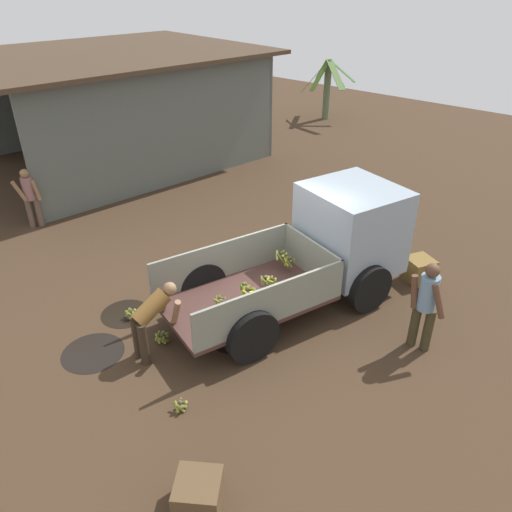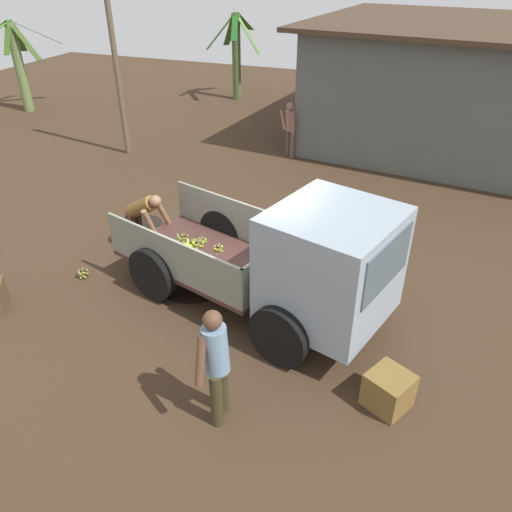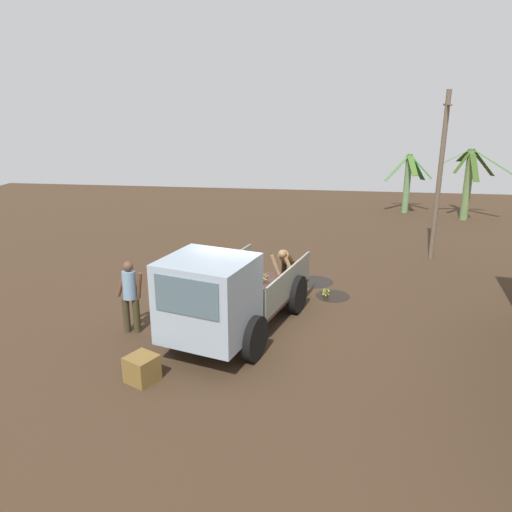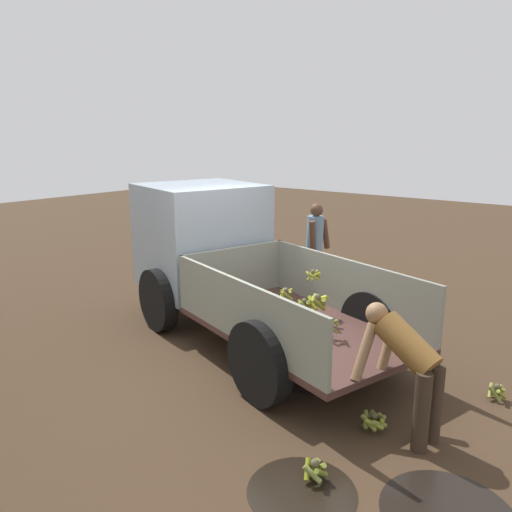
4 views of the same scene
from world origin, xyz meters
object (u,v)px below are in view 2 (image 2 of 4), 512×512
object	(u,v)px
person_worker_loading	(142,215)
banana_bunch_on_ground_0	(82,273)
banana_bunch_on_ground_1	(187,223)
banana_bunch_on_ground_2	(161,243)
utility_pole	(114,53)
person_bystander_near_shed	(290,127)
cargo_truck	(303,265)
person_foreground_visitor	(216,362)
wooden_crate_1	(388,390)

from	to	relation	value
person_worker_loading	banana_bunch_on_ground_0	bearing A→B (deg)	-103.70
banana_bunch_on_ground_1	banana_bunch_on_ground_2	world-z (taller)	banana_bunch_on_ground_2
utility_pole	person_bystander_near_shed	xyz separation A→B (m)	(4.48, 1.45, -1.91)
person_worker_loading	person_bystander_near_shed	bearing A→B (deg)	90.24
utility_pole	banana_bunch_on_ground_1	xyz separation A→B (m)	(3.73, -3.46, -2.65)
cargo_truck	utility_pole	distance (m)	9.12
utility_pole	person_bystander_near_shed	size ratio (longest dim) A/B	3.52
person_foreground_visitor	banana_bunch_on_ground_0	size ratio (longest dim) A/B	8.38
person_foreground_visitor	wooden_crate_1	size ratio (longest dim) A/B	3.25
banana_bunch_on_ground_0	utility_pole	bearing A→B (deg)	115.86
person_bystander_near_shed	banana_bunch_on_ground_1	distance (m)	5.02
cargo_truck	banana_bunch_on_ground_0	bearing A→B (deg)	-161.66
banana_bunch_on_ground_2	wooden_crate_1	size ratio (longest dim) A/B	0.51
cargo_truck	banana_bunch_on_ground_1	bearing A→B (deg)	161.15
person_foreground_visitor	wooden_crate_1	distance (m)	2.31
wooden_crate_1	banana_bunch_on_ground_2	bearing A→B (deg)	152.85
cargo_truck	banana_bunch_on_ground_0	size ratio (longest dim) A/B	24.71
cargo_truck	banana_bunch_on_ground_2	distance (m)	3.64
banana_bunch_on_ground_1	wooden_crate_1	xyz separation A→B (m)	(4.73, -3.45, 0.15)
banana_bunch_on_ground_1	cargo_truck	bearing A→B (deg)	-35.29
person_foreground_visitor	person_worker_loading	bearing A→B (deg)	-53.75
person_worker_loading	person_bystander_near_shed	size ratio (longest dim) A/B	0.83
banana_bunch_on_ground_0	banana_bunch_on_ground_2	world-z (taller)	banana_bunch_on_ground_2
cargo_truck	wooden_crate_1	bearing A→B (deg)	-21.35
person_foreground_visitor	cargo_truck	bearing A→B (deg)	-108.66
wooden_crate_1	cargo_truck	bearing A→B (deg)	142.20
banana_bunch_on_ground_0	person_worker_loading	bearing A→B (deg)	65.94
person_worker_loading	banana_bunch_on_ground_2	distance (m)	0.71
banana_bunch_on_ground_1	wooden_crate_1	distance (m)	5.86
banana_bunch_on_ground_2	banana_bunch_on_ground_0	bearing A→B (deg)	-120.07
person_worker_loading	person_bystander_near_shed	distance (m)	6.13
banana_bunch_on_ground_0	person_foreground_visitor	bearing A→B (deg)	-28.96
person_bystander_near_shed	wooden_crate_1	size ratio (longest dim) A/B	2.94
person_worker_loading	wooden_crate_1	world-z (taller)	person_worker_loading
person_worker_loading	utility_pole	bearing A→B (deg)	136.96
person_foreground_visitor	banana_bunch_on_ground_1	size ratio (longest dim) A/B	7.73
person_bystander_near_shed	banana_bunch_on_ground_1	world-z (taller)	person_bystander_near_shed
banana_bunch_on_ground_2	cargo_truck	bearing A→B (deg)	-21.25
utility_pole	person_foreground_visitor	world-z (taller)	utility_pole
person_bystander_near_shed	utility_pole	bearing A→B (deg)	-33.29
utility_pole	person_worker_loading	xyz separation A→B (m)	(3.41, -4.59, -1.99)
wooden_crate_1	person_foreground_visitor	bearing A→B (deg)	-154.52
wooden_crate_1	banana_bunch_on_ground_1	bearing A→B (deg)	143.87
utility_pole	banana_bunch_on_ground_0	world-z (taller)	utility_pole
person_foreground_visitor	banana_bunch_on_ground_0	world-z (taller)	person_foreground_visitor
person_foreground_visitor	person_bystander_near_shed	size ratio (longest dim) A/B	1.11
person_bystander_near_shed	person_foreground_visitor	bearing A→B (deg)	50.82
person_foreground_visitor	banana_bunch_on_ground_1	world-z (taller)	person_foreground_visitor
cargo_truck	person_foreground_visitor	world-z (taller)	cargo_truck
utility_pole	banana_bunch_on_ground_1	world-z (taller)	utility_pole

